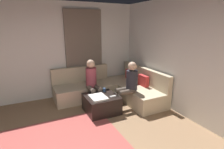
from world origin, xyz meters
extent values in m
cube|color=silver|center=(0.00, 2.94, 1.35)|extent=(6.00, 0.12, 2.70)
cube|color=silver|center=(-2.94, 0.00, 1.35)|extent=(0.12, 6.00, 2.70)
cube|color=#726659|center=(-2.84, 1.30, 1.25)|extent=(0.06, 1.10, 2.50)
cube|color=#C6B593|center=(-1.78, 2.41, 0.21)|extent=(2.10, 0.85, 0.42)
cube|color=#C6B593|center=(-1.78, 2.76, 0.65)|extent=(2.10, 0.14, 0.45)
cube|color=#C6B593|center=(-2.41, 1.13, 0.21)|extent=(0.85, 1.70, 0.42)
cube|color=#C6B593|center=(-2.76, 1.13, 0.65)|extent=(0.14, 1.70, 0.45)
cube|color=red|center=(-2.28, 2.58, 0.54)|extent=(0.36, 0.12, 0.36)
cube|color=red|center=(-1.58, 2.58, 0.54)|extent=(0.36, 0.12, 0.36)
cube|color=black|center=(-1.42, 1.24, 0.21)|extent=(0.76, 0.76, 0.42)
cube|color=white|center=(-1.32, 1.12, 0.44)|extent=(0.44, 0.36, 0.04)
cylinder|color=#334C72|center=(-1.64, 1.42, 0.47)|extent=(0.08, 0.08, 0.10)
cube|color=white|center=(-1.24, 1.46, 0.43)|extent=(0.05, 0.15, 0.02)
cylinder|color=brown|center=(-1.23, 1.63, 0.21)|extent=(0.12, 0.12, 0.42)
cylinder|color=brown|center=(-1.41, 1.63, 0.21)|extent=(0.12, 0.12, 0.42)
cylinder|color=brown|center=(-1.23, 1.83, 0.48)|extent=(0.12, 0.40, 0.12)
cylinder|color=brown|center=(-1.41, 1.83, 0.48)|extent=(0.12, 0.40, 0.12)
cylinder|color=#26262D|center=(-1.32, 2.03, 0.73)|extent=(0.28, 0.28, 0.50)
sphere|color=#D8AD8C|center=(-1.32, 2.03, 1.09)|extent=(0.22, 0.22, 0.22)
cylinder|color=brown|center=(-1.63, 1.30, 0.21)|extent=(0.12, 0.12, 0.42)
cylinder|color=brown|center=(-1.63, 1.12, 0.21)|extent=(0.12, 0.12, 0.42)
cylinder|color=brown|center=(-1.83, 1.30, 0.48)|extent=(0.40, 0.12, 0.12)
cylinder|color=brown|center=(-1.83, 1.12, 0.48)|extent=(0.40, 0.12, 0.12)
cylinder|color=#993F4C|center=(-2.03, 1.21, 0.73)|extent=(0.28, 0.28, 0.50)
sphere|color=#D8AD8C|center=(-2.03, 1.21, 1.09)|extent=(0.22, 0.22, 0.22)
camera|label=1|loc=(2.28, -0.30, 2.07)|focal=28.59mm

